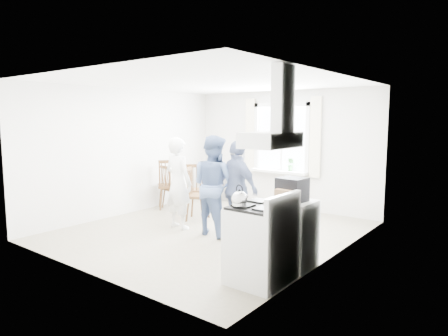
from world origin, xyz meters
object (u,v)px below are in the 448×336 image
(stereo_stack, at_px, (292,189))
(windsor_chair_c, at_px, (169,179))
(low_cabinet, at_px, (294,234))
(person_left, at_px, (178,183))
(gas_stove, at_px, (262,243))
(windsor_chair_b, at_px, (169,182))
(person_mid, at_px, (214,185))
(windsor_chair_a, at_px, (193,183))
(person_right, at_px, (237,189))

(stereo_stack, relative_size, windsor_chair_c, 0.34)
(low_cabinet, bearing_deg, person_left, 170.57)
(gas_stove, relative_size, person_left, 0.67)
(windsor_chair_b, relative_size, person_mid, 0.57)
(low_cabinet, bearing_deg, stereo_stack, -128.59)
(low_cabinet, distance_m, windsor_chair_c, 4.04)
(windsor_chair_a, bearing_deg, stereo_stack, -24.49)
(gas_stove, xyz_separation_m, windsor_chair_c, (-3.72, 2.09, 0.19))
(windsor_chair_a, height_order, person_right, person_right)
(person_mid, relative_size, person_right, 1.05)
(stereo_stack, bearing_deg, windsor_chair_c, 159.30)
(windsor_chair_c, bearing_deg, windsor_chair_a, -3.73)
(stereo_stack, relative_size, person_mid, 0.22)
(low_cabinet, height_order, person_mid, person_mid)
(windsor_chair_a, xyz_separation_m, windsor_chair_b, (-0.81, 0.10, -0.07))
(person_right, bearing_deg, person_left, 25.97)
(windsor_chair_c, height_order, person_left, person_left)
(person_right, bearing_deg, gas_stove, 149.78)
(gas_stove, height_order, windsor_chair_c, gas_stove)
(person_left, bearing_deg, person_mid, -168.57)
(low_cabinet, distance_m, windsor_chair_b, 4.11)
(low_cabinet, distance_m, person_mid, 1.93)
(stereo_stack, bearing_deg, person_mid, 162.85)
(windsor_chair_b, height_order, person_left, person_left)
(person_mid, bearing_deg, person_left, 13.01)
(stereo_stack, bearing_deg, windsor_chair_a, 155.51)
(windsor_chair_a, bearing_deg, windsor_chair_c, 176.27)
(windsor_chair_b, bearing_deg, person_right, -17.91)
(low_cabinet, xyz_separation_m, windsor_chair_c, (-3.79, 1.39, 0.23))
(windsor_chair_a, distance_m, windsor_chair_c, 0.75)
(gas_stove, height_order, low_cabinet, gas_stove)
(windsor_chair_a, height_order, windsor_chair_c, windsor_chair_c)
(stereo_stack, height_order, person_mid, person_mid)
(windsor_chair_b, bearing_deg, windsor_chair_c, -37.23)
(gas_stove, xyz_separation_m, person_left, (-2.49, 1.13, 0.35))
(gas_stove, distance_m, windsor_chair_c, 4.27)
(windsor_chair_a, bearing_deg, person_mid, -33.80)
(windsor_chair_b, xyz_separation_m, windsor_chair_c, (0.06, -0.05, 0.09))
(person_mid, bearing_deg, person_right, -156.80)
(stereo_stack, distance_m, windsor_chair_b, 4.13)
(person_mid, distance_m, person_right, 0.43)
(stereo_stack, bearing_deg, windsor_chair_b, 158.99)
(person_left, distance_m, person_right, 1.18)
(gas_stove, height_order, windsor_chair_b, gas_stove)
(person_mid, bearing_deg, windsor_chair_c, -18.02)
(stereo_stack, height_order, windsor_chair_b, stereo_stack)
(windsor_chair_c, distance_m, person_left, 1.57)
(windsor_chair_a, bearing_deg, windsor_chair_b, 173.25)
(windsor_chair_a, distance_m, person_left, 1.05)
(gas_stove, xyz_separation_m, stereo_stack, (0.04, 0.67, 0.57))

